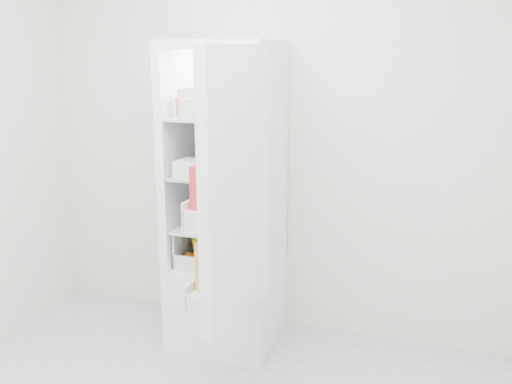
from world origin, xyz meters
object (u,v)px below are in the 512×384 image
(refrigerator, at_px, (229,233))
(fridge_door, at_px, (231,193))
(red_cabbage, at_px, (245,214))
(mushroom_bowl, at_px, (205,220))

(refrigerator, xyz_separation_m, fridge_door, (0.26, -0.64, 0.43))
(red_cabbage, xyz_separation_m, mushroom_bowl, (-0.24, -0.03, -0.05))
(red_cabbage, bearing_deg, refrigerator, 141.56)
(mushroom_bowl, height_order, fridge_door, fridge_door)
(red_cabbage, relative_size, fridge_door, 0.13)
(refrigerator, height_order, fridge_door, refrigerator)
(red_cabbage, relative_size, mushroom_bowl, 1.21)
(refrigerator, xyz_separation_m, red_cabbage, (0.14, -0.11, 0.17))
(refrigerator, height_order, red_cabbage, refrigerator)
(refrigerator, bearing_deg, mushroom_bowl, -124.86)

